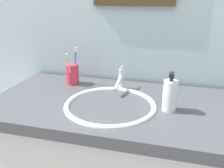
# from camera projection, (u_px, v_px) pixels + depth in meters

# --- Properties ---
(tiled_wall_back) EXTENTS (2.38, 0.04, 2.40)m
(tiled_wall_back) POSITION_uv_depth(u_px,v_px,m) (134.00, 18.00, 1.30)
(tiled_wall_back) COLOR silver
(tiled_wall_back) RESTS_ON ground
(sink_basin) EXTENTS (0.41, 0.41, 0.13)m
(sink_basin) POSITION_uv_depth(u_px,v_px,m) (110.00, 114.00, 1.10)
(sink_basin) COLOR white
(sink_basin) RESTS_ON vanity_counter
(faucet) EXTENTS (0.02, 0.16, 0.12)m
(faucet) POSITION_uv_depth(u_px,v_px,m) (120.00, 80.00, 1.23)
(faucet) COLOR silver
(faucet) RESTS_ON sink_basin
(toothbrush_cup) EXTENTS (0.07, 0.07, 0.11)m
(toothbrush_cup) POSITION_uv_depth(u_px,v_px,m) (73.00, 74.00, 1.32)
(toothbrush_cup) COLOR #D8334C
(toothbrush_cup) RESTS_ON vanity_counter
(toothbrush_yellow) EXTENTS (0.02, 0.05, 0.18)m
(toothbrush_yellow) POSITION_uv_depth(u_px,v_px,m) (69.00, 67.00, 1.27)
(toothbrush_yellow) COLOR yellow
(toothbrush_yellow) RESTS_ON toothbrush_cup
(toothbrush_blue) EXTENTS (0.02, 0.01, 0.20)m
(toothbrush_blue) POSITION_uv_depth(u_px,v_px,m) (75.00, 63.00, 1.30)
(toothbrush_blue) COLOR blue
(toothbrush_blue) RESTS_ON toothbrush_cup
(soap_dispenser) EXTENTS (0.06, 0.06, 0.17)m
(soap_dispenser) POSITION_uv_depth(u_px,v_px,m) (170.00, 95.00, 1.01)
(soap_dispenser) COLOR white
(soap_dispenser) RESTS_ON vanity_counter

